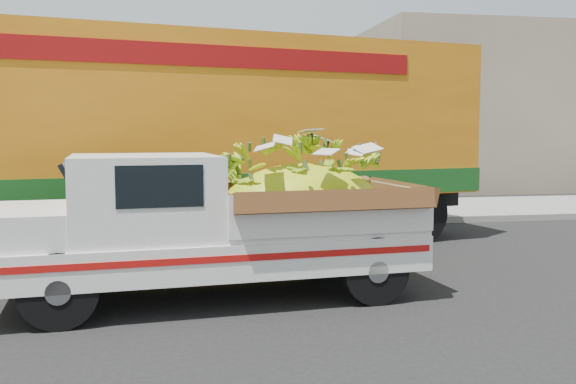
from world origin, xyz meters
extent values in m
plane|color=black|center=(0.00, 0.00, 0.00)|extent=(100.00, 100.00, 0.00)
cube|color=gray|center=(0.00, 6.48, 0.07)|extent=(60.00, 0.25, 0.15)
cube|color=gray|center=(0.00, 8.58, 0.07)|extent=(60.00, 4.00, 0.14)
cube|color=gray|center=(14.00, 15.48, 3.00)|extent=(14.00, 6.00, 6.00)
cylinder|color=black|center=(-1.64, -0.50, 0.42)|extent=(0.87, 0.33, 0.85)
cylinder|color=black|center=(-1.80, 1.12, 0.42)|extent=(0.87, 0.33, 0.85)
cylinder|color=black|center=(2.02, -0.14, 0.42)|extent=(0.87, 0.33, 0.85)
cylinder|color=black|center=(1.86, 1.48, 0.42)|extent=(0.87, 0.33, 0.85)
cube|color=silver|center=(0.05, 0.48, 0.62)|extent=(5.41, 2.40, 0.44)
cube|color=#A50F0C|center=(0.15, -0.47, 0.69)|extent=(5.12, 0.51, 0.08)
cube|color=silver|center=(-2.09, 0.27, 1.04)|extent=(1.12, 1.87, 0.40)
cube|color=silver|center=(-0.75, 0.40, 1.34)|extent=(1.90, 1.98, 1.00)
cube|color=black|center=(-0.55, -0.50, 1.53)|extent=(0.95, 0.10, 0.47)
cube|color=silver|center=(1.39, 0.61, 1.12)|extent=(2.74, 2.14, 0.57)
ellipsoid|color=yellow|center=(1.28, 0.60, 1.00)|extent=(2.46, 1.74, 1.43)
cylinder|color=black|center=(4.29, 4.03, 0.55)|extent=(1.14, 0.54, 1.10)
cylinder|color=black|center=(3.87, 5.99, 0.55)|extent=(1.14, 0.54, 1.10)
cylinder|color=black|center=(3.12, 3.78, 0.55)|extent=(1.14, 0.54, 1.10)
cylinder|color=black|center=(2.70, 5.74, 0.55)|extent=(1.14, 0.54, 1.10)
cube|color=black|center=(-0.51, 4.03, 0.78)|extent=(11.95, 3.47, 0.36)
cube|color=orange|center=(-0.51, 4.03, 2.38)|extent=(12.02, 4.89, 2.84)
cube|color=#165019|center=(-0.51, 4.03, 1.21)|extent=(12.09, 4.92, 0.45)
cube|color=maroon|center=(-0.25, 2.80, 3.35)|extent=(8.22, 1.76, 0.35)
camera|label=1|loc=(-0.44, -7.61, 2.12)|focal=40.00mm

